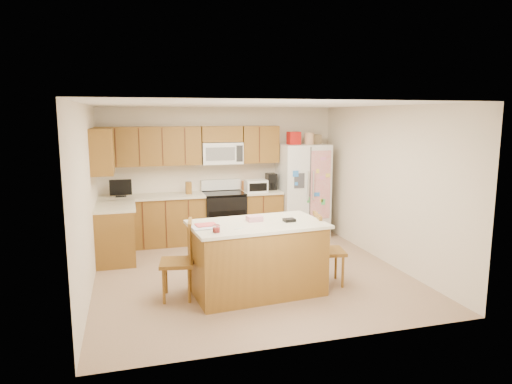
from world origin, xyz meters
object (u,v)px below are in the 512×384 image
object	(u,v)px
stove	(224,215)
windsor_chair_right	(327,251)
windsor_chair_back	(239,248)
refrigerator	(303,189)
island	(257,257)
windsor_chair_left	(179,262)

from	to	relation	value
stove	windsor_chair_right	world-z (taller)	stove
stove	windsor_chair_back	bearing A→B (deg)	-95.33
refrigerator	island	size ratio (longest dim) A/B	1.12
island	windsor_chair_left	size ratio (longest dim) A/B	1.77
windsor_chair_right	stove	bearing A→B (deg)	109.29
stove	windsor_chair_back	world-z (taller)	stove
stove	refrigerator	world-z (taller)	refrigerator
refrigerator	island	bearing A→B (deg)	-122.65
refrigerator	stove	bearing A→B (deg)	177.70
windsor_chair_back	stove	bearing A→B (deg)	84.67
windsor_chair_right	island	bearing A→B (deg)	-177.90
refrigerator	windsor_chair_back	xyz separation A→B (m)	(-1.75, -1.91, -0.51)
refrigerator	windsor_chair_back	bearing A→B (deg)	-132.52
refrigerator	windsor_chair_left	world-z (taller)	refrigerator
windsor_chair_right	windsor_chair_back	bearing A→B (deg)	149.00
island	windsor_chair_left	distance (m)	1.03
island	stove	bearing A→B (deg)	87.70
refrigerator	windsor_chair_back	distance (m)	2.65
stove	island	size ratio (longest dim) A/B	0.62
refrigerator	windsor_chair_left	distance (m)	3.73
windsor_chair_left	windsor_chair_back	size ratio (longest dim) A/B	1.19
island	windsor_chair_right	world-z (taller)	island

